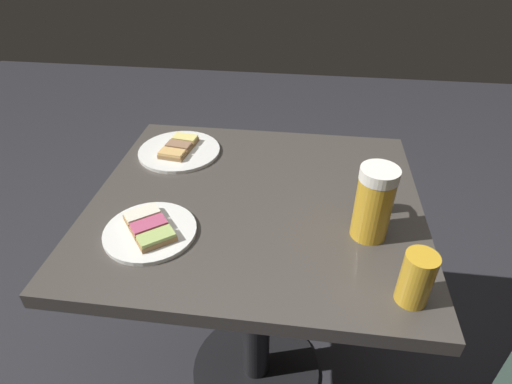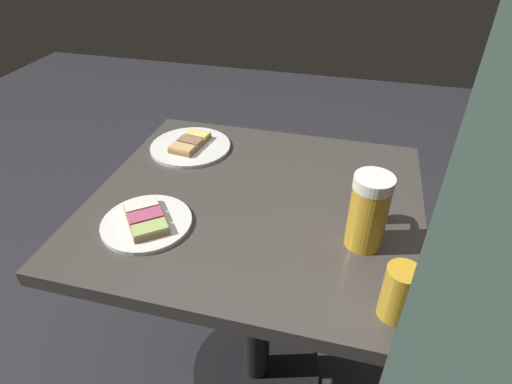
# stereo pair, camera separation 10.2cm
# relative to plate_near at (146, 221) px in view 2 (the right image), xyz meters

# --- Properties ---
(ground_plane) EXTENTS (6.00, 6.00, 0.00)m
(ground_plane) POSITION_rel_plate_near_xyz_m (0.22, 0.16, -0.76)
(ground_plane) COLOR #28282D
(cafe_table) EXTENTS (0.81, 0.73, 0.75)m
(cafe_table) POSITION_rel_plate_near_xyz_m (0.22, 0.16, -0.17)
(cafe_table) COLOR black
(cafe_table) RESTS_ON ground_plane
(plate_near) EXTENTS (0.21, 0.21, 0.03)m
(plate_near) POSITION_rel_plate_near_xyz_m (0.00, 0.00, 0.00)
(plate_near) COLOR white
(plate_near) RESTS_ON cafe_table
(plate_far) EXTENTS (0.24, 0.24, 0.03)m
(plate_far) POSITION_rel_plate_near_xyz_m (-0.04, 0.36, -0.00)
(plate_far) COLOR white
(plate_far) RESTS_ON cafe_table
(beer_mug) EXTENTS (0.08, 0.14, 0.17)m
(beer_mug) POSITION_rel_plate_near_xyz_m (0.48, 0.07, 0.08)
(beer_mug) COLOR gold
(beer_mug) RESTS_ON cafe_table
(beer_glass_small) EXTENTS (0.06, 0.06, 0.11)m
(beer_glass_small) POSITION_rel_plate_near_xyz_m (0.54, -0.12, 0.05)
(beer_glass_small) COLOR gold
(beer_glass_small) RESTS_ON cafe_table
(salt_shaker) EXTENTS (0.03, 0.03, 0.07)m
(salt_shaker) POSITION_rel_plate_near_xyz_m (0.51, 0.15, 0.03)
(salt_shaker) COLOR silver
(salt_shaker) RESTS_ON cafe_table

